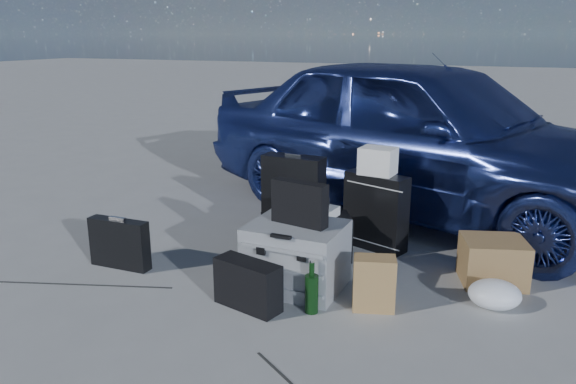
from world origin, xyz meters
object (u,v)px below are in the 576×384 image
(briefcase, at_px, (120,243))
(pelican_case, at_px, (296,256))
(suitcase_right, at_px, (376,211))
(suitcase_left, at_px, (293,195))
(green_bottle, at_px, (312,287))
(duffel_bag, at_px, (306,237))
(cardboard_box, at_px, (493,261))
(car, at_px, (421,135))

(briefcase, bearing_deg, pelican_case, 7.45)
(briefcase, distance_m, suitcase_right, 2.01)
(pelican_case, relative_size, suitcase_left, 0.90)
(suitcase_left, height_order, green_bottle, suitcase_left)
(pelican_case, height_order, duffel_bag, pelican_case)
(suitcase_left, height_order, cardboard_box, suitcase_left)
(suitcase_left, bearing_deg, duffel_bag, -54.55)
(duffel_bag, height_order, green_bottle, duffel_bag)
(duffel_bag, bearing_deg, briefcase, -178.31)
(green_bottle, bearing_deg, pelican_case, 126.24)
(car, distance_m, suitcase_right, 1.22)
(briefcase, bearing_deg, duffel_bag, 29.10)
(car, bearing_deg, suitcase_right, -167.33)
(car, distance_m, briefcase, 2.94)
(car, relative_size, briefcase, 9.35)
(suitcase_left, bearing_deg, suitcase_right, -1.05)
(car, height_order, cardboard_box, car)
(cardboard_box, bearing_deg, car, 118.14)
(duffel_bag, bearing_deg, green_bottle, -94.63)
(pelican_case, distance_m, green_bottle, 0.39)
(car, relative_size, duffel_bag, 6.56)
(car, xyz_separation_m, green_bottle, (-0.23, -2.38, -0.59))
(car, height_order, suitcase_right, car)
(car, relative_size, green_bottle, 13.17)
(briefcase, distance_m, cardboard_box, 2.71)
(cardboard_box, bearing_deg, duffel_bag, -176.17)
(car, xyz_separation_m, suitcase_right, (-0.14, -1.13, -0.45))
(pelican_case, xyz_separation_m, suitcase_left, (-0.43, 1.00, 0.12))
(suitcase_left, relative_size, suitcase_right, 1.12)
(car, bearing_deg, cardboard_box, -131.91)
(cardboard_box, bearing_deg, pelican_case, -154.33)
(car, bearing_deg, suitcase_left, 160.14)
(suitcase_right, xyz_separation_m, duffel_bag, (-0.44, -0.43, -0.14))
(duffel_bag, relative_size, green_bottle, 2.01)
(pelican_case, height_order, suitcase_right, suitcase_right)
(car, bearing_deg, green_bottle, -165.66)
(briefcase, bearing_deg, cardboard_box, 16.43)
(green_bottle, bearing_deg, suitcase_left, 116.54)
(pelican_case, relative_size, cardboard_box, 1.48)
(green_bottle, bearing_deg, briefcase, 175.51)
(suitcase_right, relative_size, green_bottle, 1.82)
(pelican_case, bearing_deg, car, 79.06)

